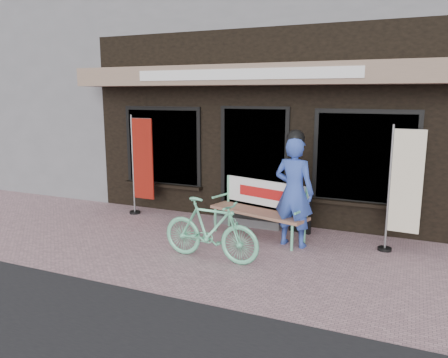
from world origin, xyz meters
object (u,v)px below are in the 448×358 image
at_px(bicycle, 210,230).
at_px(nobori_cream, 403,188).
at_px(bench, 261,204).
at_px(person, 294,190).
at_px(menu_stand, 300,209).
at_px(nobori_red, 141,164).

height_order(bicycle, nobori_cream, nobori_cream).
bearing_deg(bench, bicycle, -87.97).
height_order(person, menu_stand, person).
bearing_deg(menu_stand, person, -68.78).
bearing_deg(bicycle, nobori_cream, -57.92).
bearing_deg(nobori_red, person, -9.17).
relative_size(bicycle, nobori_cream, 0.78).
bearing_deg(nobori_cream, bicycle, -146.76).
xyz_separation_m(person, nobori_cream, (1.60, 0.33, 0.10)).
distance_m(bicycle, nobori_red, 2.92).
xyz_separation_m(bench, nobori_red, (-2.65, 0.34, 0.48)).
relative_size(bench, nobori_red, 0.90).
bearing_deg(bicycle, nobori_red, 56.84).
distance_m(bench, menu_stand, 0.75).
relative_size(bench, bicycle, 1.18).
bearing_deg(menu_stand, nobori_red, -161.05).
bearing_deg(nobori_cream, nobori_red, -179.00).
bearing_deg(person, nobori_red, 177.92).
height_order(bench, person, person).
bearing_deg(nobori_red, menu_stand, 3.15).
bearing_deg(person, bench, 166.92).
bearing_deg(bench, nobori_cream, 18.06).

